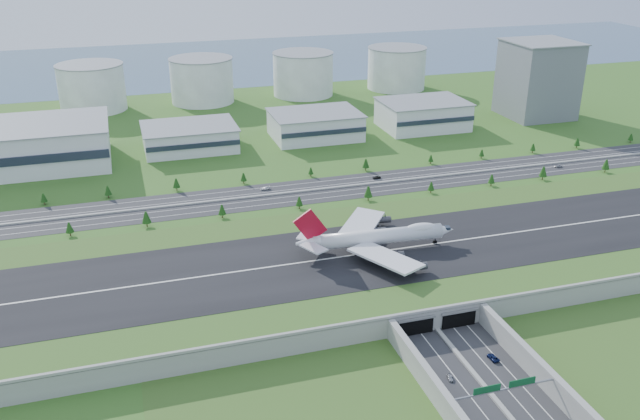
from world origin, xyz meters
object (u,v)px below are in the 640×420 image
object	(u,v)px
car_6	(558,166)
car_7	(265,188)
fuel_tank_a	(92,88)
boeing_747	(377,237)
car_5	(377,177)
office_tower	(538,80)
car_0	(450,377)
car_2	(493,357)

from	to	relation	value
car_6	car_7	world-z (taller)	car_7
fuel_tank_a	boeing_747	size ratio (longest dim) A/B	0.71
boeing_747	car_5	world-z (taller)	boeing_747
boeing_747	car_5	xyz separation A→B (m)	(39.41, 99.64, -13.29)
office_tower	fuel_tank_a	xyz separation A→B (m)	(-320.00, 115.00, -10.00)
office_tower	car_5	bearing A→B (deg)	-150.47
car_5	car_6	xyz separation A→B (m)	(112.18, -13.38, -0.12)
car_6	fuel_tank_a	bearing A→B (deg)	49.17
car_0	car_6	world-z (taller)	car_6
office_tower	car_6	size ratio (longest dim) A/B	11.57
office_tower	fuel_tank_a	bearing A→B (deg)	160.23
office_tower	car_6	distance (m)	121.39
office_tower	car_7	bearing A→B (deg)	-158.34
fuel_tank_a	boeing_747	distance (m)	328.96
car_0	car_7	bearing A→B (deg)	108.45
car_5	office_tower	bearing A→B (deg)	114.83
fuel_tank_a	car_7	xyz separation A→B (m)	(90.57, -206.11, -16.54)
car_6	car_7	size ratio (longest dim) A/B	0.82
car_2	car_6	bearing A→B (deg)	-134.49
car_6	car_7	distance (m)	178.10
fuel_tank_a	car_5	bearing A→B (deg)	-53.16
boeing_747	car_2	bearing A→B (deg)	-75.15
car_0	car_6	bearing A→B (deg)	58.59
car_5	car_7	size ratio (longest dim) A/B	0.81
fuel_tank_a	car_5	world-z (taller)	fuel_tank_a
office_tower	car_5	size ratio (longest dim) A/B	11.65
fuel_tank_a	boeing_747	bearing A→B (deg)	-69.27
office_tower	car_2	size ratio (longest dim) A/B	10.46
car_0	fuel_tank_a	bearing A→B (deg)	117.95
fuel_tank_a	car_6	xyz separation A→B (m)	(268.01, -221.39, -16.72)
car_2	car_6	xyz separation A→B (m)	(137.70, 160.59, -0.07)
office_tower	car_2	distance (m)	328.59
car_5	car_6	world-z (taller)	car_5
office_tower	car_6	world-z (taller)	office_tower
car_0	car_2	xyz separation A→B (m)	(18.97, 5.48, 0.07)
fuel_tank_a	car_6	distance (m)	348.03
car_2	car_5	size ratio (longest dim) A/B	1.11
car_5	car_2	bearing A→B (deg)	-13.05
fuel_tank_a	car_2	distance (m)	403.94
car_2	car_5	distance (m)	175.84
office_tower	car_2	bearing A→B (deg)	-125.39
car_0	car_2	bearing A→B (deg)	28.04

